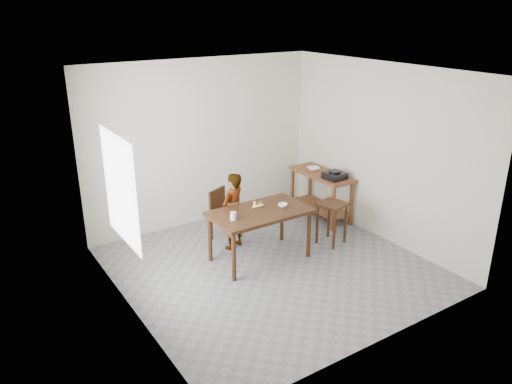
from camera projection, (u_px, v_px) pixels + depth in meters
floor at (272, 268)px, 7.02m from camera, size 4.00×4.00×0.04m
ceiling at (274, 69)px, 6.05m from camera, size 4.00×4.00×0.04m
wall_back at (202, 143)px, 8.12m from camera, size 4.00×0.04×2.70m
wall_front at (389, 231)px, 4.95m from camera, size 4.00×0.04×2.70m
wall_left at (123, 208)px, 5.50m from camera, size 0.04×4.00×2.70m
wall_right at (381, 153)px, 7.57m from camera, size 0.04×4.00×2.70m
window_pane at (120, 190)px, 5.63m from camera, size 0.02×1.10×1.30m
dining_table at (260, 235)px, 7.11m from camera, size 1.40×0.80×0.75m
prep_counter at (321, 195)px, 8.54m from camera, size 0.50×1.20×0.80m
child at (233, 211)px, 7.39m from camera, size 0.51×0.43×1.18m
dining_chair at (226, 215)px, 7.74m from camera, size 0.51×0.51×0.79m
stool at (331, 223)px, 7.62m from camera, size 0.46×0.46×0.66m
glass_tumbler at (233, 216)px, 6.68m from camera, size 0.11×0.11×0.11m
small_bowl at (283, 205)px, 7.12m from camera, size 0.17×0.17×0.04m
banana at (258, 206)px, 7.08m from camera, size 0.20×0.16×0.06m
serving_bowl at (313, 169)px, 8.52m from camera, size 0.24×0.24×0.05m
gas_burner at (335, 176)px, 8.10m from camera, size 0.33×0.33×0.11m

